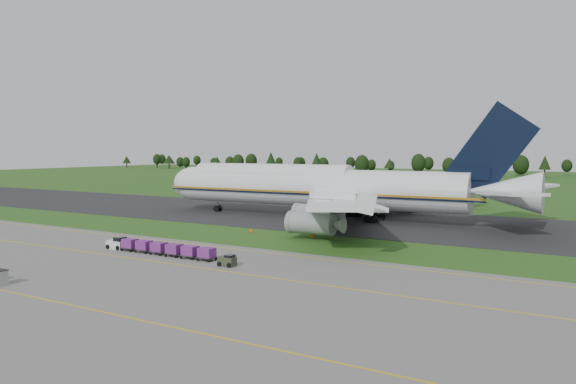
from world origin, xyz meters
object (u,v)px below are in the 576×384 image
Objects in this scene: aircraft at (322,187)px; edge_markers at (281,234)px; baggage_train at (157,248)px; utility_cart at (227,262)px.

aircraft is 24.20m from edge_markers.
baggage_train reaches higher than utility_cart.
utility_cart is at bearing -73.28° from edge_markers.
aircraft is 38.14× the size of utility_cart.
utility_cart is (12.48, -1.35, -0.33)m from baggage_train.
aircraft reaches higher than baggage_train.
utility_cart is 0.17× the size of edge_markers.
edge_markers is at bearing 106.72° from utility_cart.
aircraft is at bearing 101.14° from edge_markers.
utility_cart is (11.63, -46.66, -5.67)m from aircraft.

